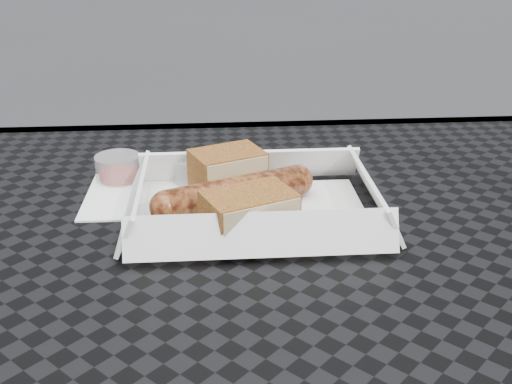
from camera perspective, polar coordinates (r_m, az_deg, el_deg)
patio_table at (r=0.60m, az=3.12°, el=-12.54°), size 0.80×0.80×0.74m
food_tray at (r=0.64m, az=-0.07°, el=-1.93°), size 0.22×0.15×0.00m
bratwurst at (r=0.64m, az=-1.90°, el=-0.09°), size 0.17×0.09×0.03m
bread_near at (r=0.68m, az=-2.54°, el=1.83°), size 0.09×0.07×0.04m
bread_far at (r=0.59m, az=-0.62°, el=-1.92°), size 0.09×0.08×0.04m
veg_garnish at (r=0.59m, az=5.23°, el=-3.74°), size 0.03×0.03×0.00m
napkin at (r=0.69m, az=-10.01°, el=-0.28°), size 0.12×0.12×0.00m
condiment_cup_sauce at (r=0.73m, az=-12.15°, el=2.05°), size 0.05×0.05×0.03m
condiment_cup_empty at (r=0.71m, az=-5.33°, el=1.90°), size 0.05×0.05×0.03m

